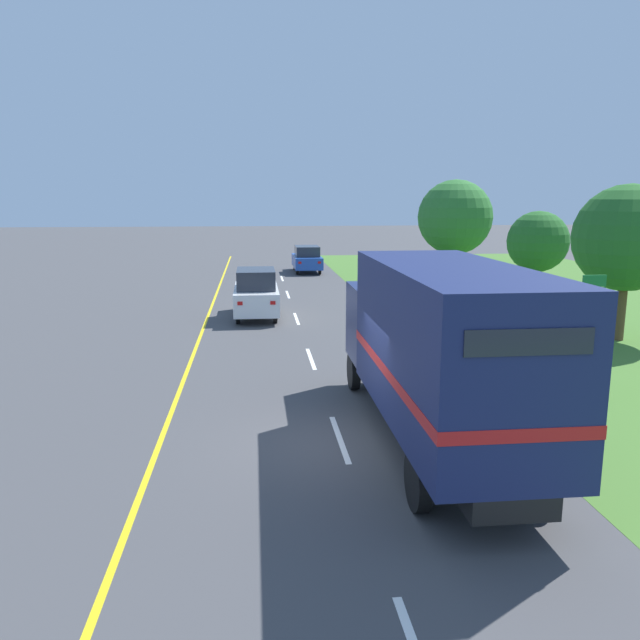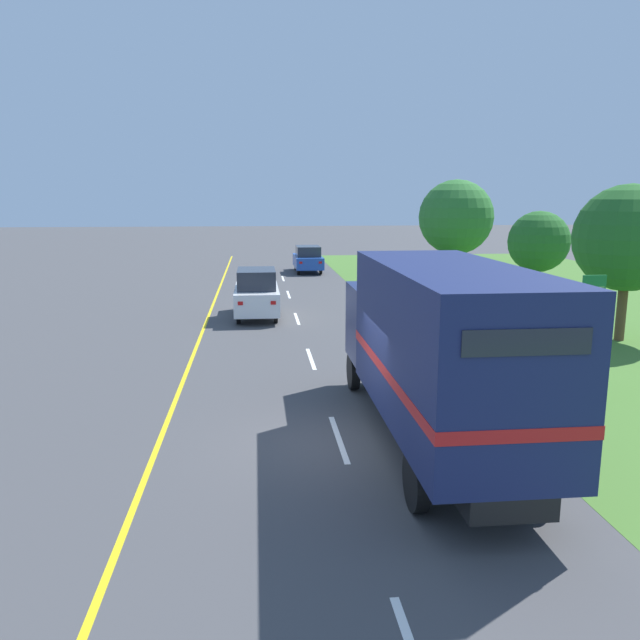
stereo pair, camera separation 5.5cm
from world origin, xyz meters
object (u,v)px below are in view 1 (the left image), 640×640
roadside_tree_near (628,238)px  roadside_tree_mid (538,242)px  lead_car_white (256,293)px  roadside_tree_far (455,217)px  horse_trailer_truck (437,346)px  highway_sign (569,315)px  delineator_post (499,374)px  lead_car_blue_ahead (307,259)px

roadside_tree_near → roadside_tree_mid: roadside_tree_near is taller
lead_car_white → roadside_tree_far: (11.84, 10.48, 2.78)m
roadside_tree_near → horse_trailer_truck: bearing=-136.8°
roadside_tree_mid → highway_sign: bearing=-111.5°
highway_sign → roadside_tree_near: size_ratio=0.53×
lead_car_white → horse_trailer_truck: bearing=-76.3°
roadside_tree_near → roadside_tree_far: 16.12m
highway_sign → delineator_post: (-2.34, -1.12, -1.30)m
horse_trailer_truck → roadside_tree_mid: bearing=59.9°
lead_car_white → roadside_tree_near: bearing=-23.9°
highway_sign → roadside_tree_near: (4.23, 4.34, 1.77)m
roadside_tree_near → roadside_tree_mid: bearing=83.6°
delineator_post → roadside_tree_near: bearing=39.7°
roadside_tree_near → delineator_post: size_ratio=5.70×
horse_trailer_truck → highway_sign: bearing=41.0°
horse_trailer_truck → roadside_tree_mid: 20.32m
lead_car_white → roadside_tree_far: 16.06m
horse_trailer_truck → roadside_tree_near: size_ratio=1.61×
highway_sign → roadside_tree_mid: size_ratio=0.67×
horse_trailer_truck → highway_sign: size_ratio=3.03×
roadside_tree_far → roadside_tree_near: bearing=-87.0°
horse_trailer_truck → roadside_tree_mid: (10.19, 17.57, 0.75)m
highway_sign → roadside_tree_near: 6.32m
roadside_tree_mid → horse_trailer_truck: bearing=-120.1°
highway_sign → roadside_tree_far: 20.81m
horse_trailer_truck → lead_car_white: size_ratio=2.05×
highway_sign → horse_trailer_truck: bearing=-139.0°
horse_trailer_truck → roadside_tree_near: roadside_tree_near is taller
lead_car_blue_ahead → delineator_post: bearing=-84.4°
highway_sign → delineator_post: 2.90m
roadside_tree_mid → delineator_post: roadside_tree_mid is taller
lead_car_white → roadside_tree_far: bearing=41.5°
horse_trailer_truck → lead_car_white: bearing=103.7°
horse_trailer_truck → delineator_post: horse_trailer_truck is taller
lead_car_white → roadside_tree_far: size_ratio=0.71×
lead_car_blue_ahead → highway_sign: size_ratio=1.48×
horse_trailer_truck → delineator_post: (2.62, 3.19, -1.56)m
roadside_tree_mid → roadside_tree_near: bearing=-96.4°
lead_car_blue_ahead → delineator_post: (2.63, -27.01, -0.40)m
horse_trailer_truck → delineator_post: 4.41m
roadside_tree_far → lead_car_blue_ahead: bearing=146.9°
delineator_post → roadside_tree_far: bearing=75.1°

